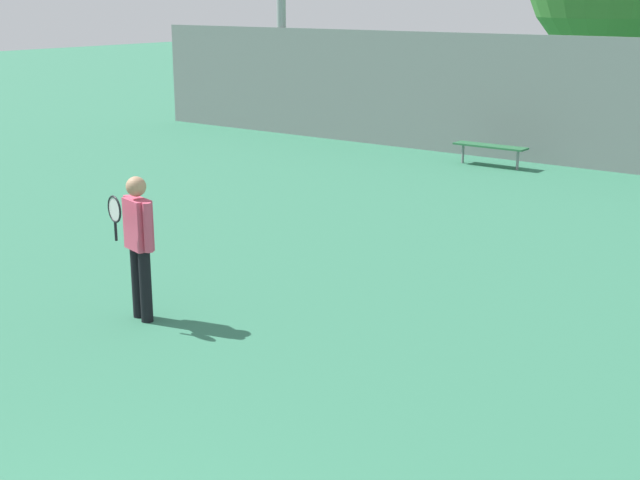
% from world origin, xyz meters
% --- Properties ---
extents(tennis_player, '(0.55, 0.47, 1.71)m').
position_xyz_m(tennis_player, '(-3.41, 4.78, 0.98)').
color(tennis_player, black).
rests_on(tennis_player, ground_plane).
extents(bench_courtside_near, '(1.67, 0.40, 0.47)m').
position_xyz_m(bench_courtside_near, '(-4.55, 16.03, 0.43)').
color(bench_courtside_near, '#28663D').
rests_on(bench_courtside_near, ground_plane).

